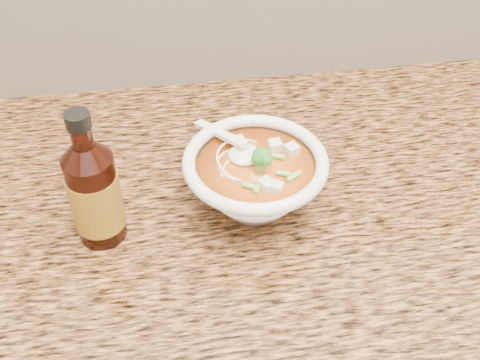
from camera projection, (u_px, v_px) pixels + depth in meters
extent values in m
cube|color=#9F663A|center=(379.00, 201.00, 0.85)|extent=(4.00, 0.68, 0.04)
cylinder|color=white|center=(255.00, 202.00, 0.82)|extent=(0.08, 0.08, 0.01)
torus|color=white|center=(255.00, 162.00, 0.77)|extent=(0.19, 0.19, 0.02)
torus|color=beige|center=(248.00, 159.00, 0.78)|extent=(0.12, 0.12, 0.00)
torus|color=beige|center=(267.00, 165.00, 0.77)|extent=(0.09, 0.09, 0.00)
torus|color=beige|center=(250.00, 165.00, 0.78)|extent=(0.09, 0.09, 0.00)
torus|color=beige|center=(267.00, 173.00, 0.77)|extent=(0.12, 0.12, 0.00)
torus|color=beige|center=(254.00, 175.00, 0.77)|extent=(0.10, 0.10, 0.00)
torus|color=beige|center=(263.00, 167.00, 0.78)|extent=(0.08, 0.08, 0.00)
torus|color=beige|center=(245.00, 172.00, 0.78)|extent=(0.11, 0.11, 0.00)
torus|color=beige|center=(249.00, 178.00, 0.77)|extent=(0.09, 0.09, 0.00)
cube|color=silver|center=(292.00, 170.00, 0.76)|extent=(0.02, 0.02, 0.02)
cube|color=silver|center=(255.00, 136.00, 0.81)|extent=(0.02, 0.02, 0.02)
cube|color=silver|center=(228.00, 152.00, 0.78)|extent=(0.01, 0.01, 0.01)
cube|color=silver|center=(254.00, 151.00, 0.79)|extent=(0.02, 0.02, 0.01)
cube|color=silver|center=(217.00, 162.00, 0.77)|extent=(0.02, 0.02, 0.01)
cube|color=silver|center=(242.00, 166.00, 0.76)|extent=(0.02, 0.02, 0.02)
ellipsoid|color=#196014|center=(261.00, 160.00, 0.75)|extent=(0.03, 0.03, 0.03)
cylinder|color=#73CC4E|center=(271.00, 191.00, 0.73)|extent=(0.01, 0.02, 0.01)
cylinder|color=#73CC4E|center=(239.00, 147.00, 0.79)|extent=(0.01, 0.02, 0.01)
cylinder|color=#73CC4E|center=(248.00, 138.00, 0.81)|extent=(0.02, 0.01, 0.01)
cylinder|color=#73CC4E|center=(288.00, 181.00, 0.74)|extent=(0.02, 0.01, 0.01)
cylinder|color=#73CC4E|center=(229.00, 166.00, 0.76)|extent=(0.02, 0.02, 0.01)
cylinder|color=#73CC4E|center=(243.00, 193.00, 0.73)|extent=(0.02, 0.02, 0.01)
cylinder|color=#73CC4E|center=(216.00, 171.00, 0.76)|extent=(0.02, 0.02, 0.01)
cylinder|color=#73CC4E|center=(250.00, 195.00, 0.73)|extent=(0.02, 0.01, 0.01)
ellipsoid|color=white|center=(244.00, 155.00, 0.78)|extent=(0.04, 0.04, 0.02)
cube|color=white|center=(220.00, 133.00, 0.80)|extent=(0.07, 0.09, 0.03)
cylinder|color=#320E06|center=(96.00, 198.00, 0.74)|extent=(0.08, 0.08, 0.13)
cylinder|color=#320E06|center=(81.00, 136.00, 0.67)|extent=(0.03, 0.03, 0.03)
cylinder|color=black|center=(78.00, 120.00, 0.66)|extent=(0.04, 0.04, 0.02)
cylinder|color=red|center=(96.00, 200.00, 0.74)|extent=(0.08, 0.08, 0.08)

